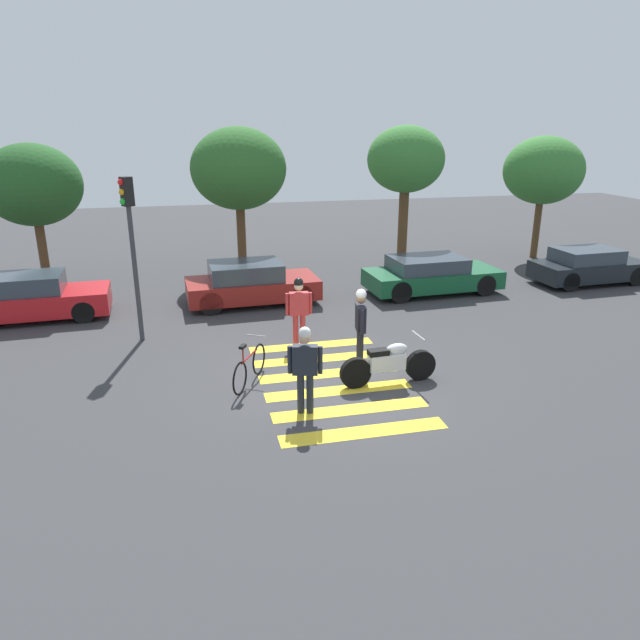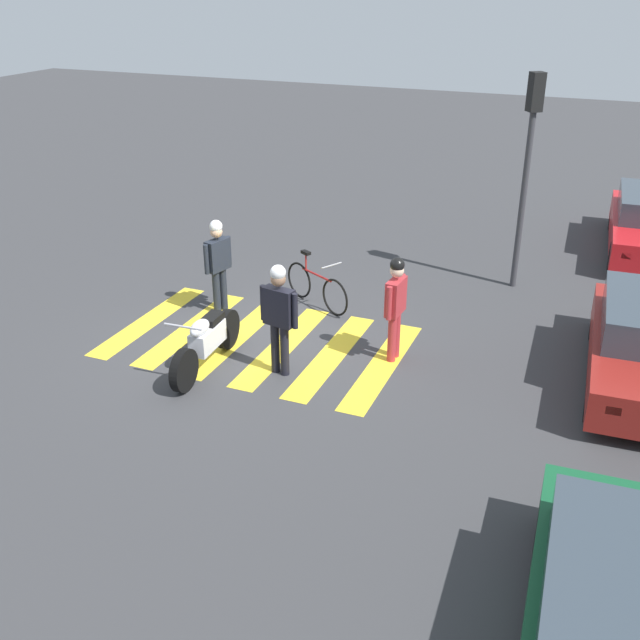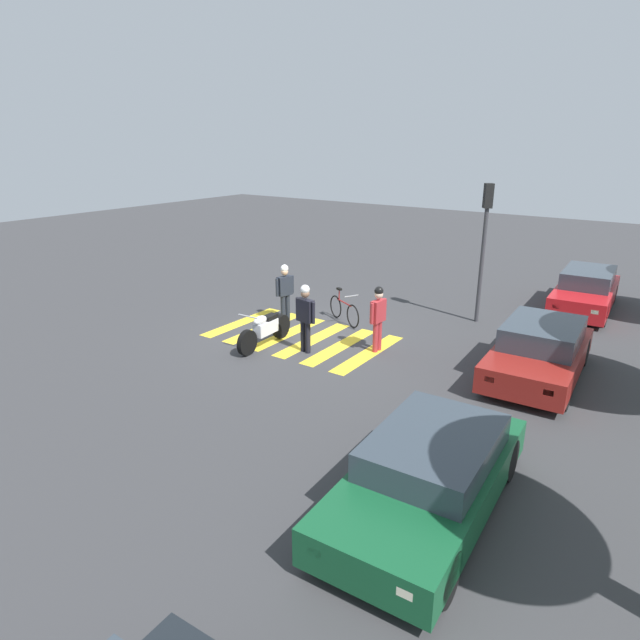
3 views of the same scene
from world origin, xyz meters
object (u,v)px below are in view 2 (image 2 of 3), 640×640
object	(u,v)px
traffic_light_pole	(529,148)
police_motorcycle	(207,341)
officer_on_foot	(279,312)
officer_by_motorcycle	(218,259)
leaning_bicycle	(316,287)
pedestrian_bystander	(396,302)

from	to	relation	value
traffic_light_pole	police_motorcycle	bearing A→B (deg)	-36.69
officer_on_foot	officer_by_motorcycle	xyz separation A→B (m)	(-1.74, -2.06, -0.04)
officer_on_foot	police_motorcycle	bearing A→B (deg)	-76.13
leaning_bicycle	officer_on_foot	size ratio (longest dim) A/B	0.87
leaning_bicycle	pedestrian_bystander	bearing A→B (deg)	53.23
officer_on_foot	traffic_light_pole	xyz separation A→B (m)	(-5.09, 2.84, 1.73)
police_motorcycle	traffic_light_pole	xyz separation A→B (m)	(-5.37, 4.00, 2.34)
police_motorcycle	officer_by_motorcycle	xyz separation A→B (m)	(-2.02, -0.90, 0.56)
traffic_light_pole	officer_on_foot	bearing A→B (deg)	-29.21
police_motorcycle	traffic_light_pole	distance (m)	7.10
officer_by_motorcycle	traffic_light_pole	xyz separation A→B (m)	(-3.35, 4.90, 1.78)
officer_on_foot	pedestrian_bystander	distance (m)	1.91
leaning_bicycle	officer_by_motorcycle	bearing A→B (deg)	-60.26
police_motorcycle	traffic_light_pole	world-z (taller)	traffic_light_pole
police_motorcycle	officer_on_foot	distance (m)	1.34
pedestrian_bystander	police_motorcycle	bearing A→B (deg)	-61.95
officer_by_motorcycle	leaning_bicycle	bearing A→B (deg)	119.74
officer_by_motorcycle	pedestrian_bystander	world-z (taller)	same
officer_by_motorcycle	traffic_light_pole	bearing A→B (deg)	124.38
leaning_bicycle	pedestrian_bystander	distance (m)	2.58
pedestrian_bystander	traffic_light_pole	size ratio (longest dim) A/B	0.43
leaning_bicycle	traffic_light_pole	world-z (taller)	traffic_light_pole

